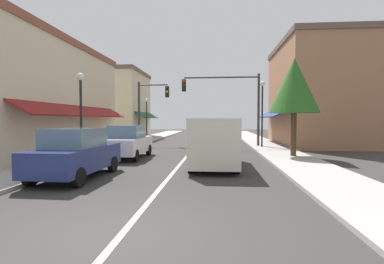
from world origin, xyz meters
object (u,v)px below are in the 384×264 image
at_px(parked_car_second_left, 128,142).
at_px(van_in_lane, 214,141).
at_px(street_lamp_left_near, 81,101).
at_px(parked_car_nearest_left, 76,154).
at_px(traffic_signal_left_corner, 149,103).
at_px(street_lamp_right_mid, 262,103).
at_px(traffic_signal_mast_arm, 231,96).
at_px(tree_right_near, 294,86).
at_px(street_lamp_left_far, 147,111).

xyz_separation_m(parked_car_second_left, van_in_lane, (4.62, -2.38, 0.27)).
bearing_deg(street_lamp_left_near, parked_car_nearest_left, -66.97).
bearing_deg(parked_car_nearest_left, traffic_signal_left_corner, 94.46).
relative_size(parked_car_second_left, street_lamp_right_mid, 0.85).
xyz_separation_m(van_in_lane, traffic_signal_mast_arm, (1.14, 9.43, 2.68)).
bearing_deg(van_in_lane, street_lamp_right_mid, 68.30).
bearing_deg(traffic_signal_mast_arm, street_lamp_left_near, -131.56).
height_order(parked_car_second_left, van_in_lane, van_in_lane).
bearing_deg(traffic_signal_left_corner, street_lamp_left_near, -95.41).
height_order(parked_car_second_left, street_lamp_right_mid, street_lamp_right_mid).
bearing_deg(parked_car_nearest_left, street_lamp_left_near, 114.72).
xyz_separation_m(parked_car_nearest_left, van_in_lane, (4.82, 3.05, 0.27)).
height_order(parked_car_second_left, tree_right_near, tree_right_near).
distance_m(parked_car_nearest_left, street_lamp_left_near, 4.71).
xyz_separation_m(parked_car_second_left, tree_right_near, (8.86, 0.90, 2.99)).
distance_m(street_lamp_left_near, tree_right_near, 11.02).
xyz_separation_m(parked_car_nearest_left, tree_right_near, (9.06, 6.33, 2.99)).
relative_size(street_lamp_left_near, tree_right_near, 0.81).
distance_m(street_lamp_left_near, street_lamp_left_far, 14.55).
distance_m(street_lamp_right_mid, tree_right_near, 5.40).
height_order(parked_car_second_left, traffic_signal_mast_arm, traffic_signal_mast_arm).
bearing_deg(van_in_lane, traffic_signal_left_corner, 116.07).
xyz_separation_m(traffic_signal_mast_arm, street_lamp_right_mid, (2.22, -0.86, -0.57)).
bearing_deg(traffic_signal_mast_arm, traffic_signal_left_corner, 165.92).
bearing_deg(street_lamp_right_mid, tree_right_near, -80.49).
height_order(parked_car_nearest_left, tree_right_near, tree_right_near).
bearing_deg(parked_car_second_left, traffic_signal_mast_arm, 50.99).
xyz_separation_m(traffic_signal_left_corner, street_lamp_left_near, (-0.97, -10.25, -0.45)).
bearing_deg(traffic_signal_mast_arm, van_in_lane, -96.89).
bearing_deg(traffic_signal_left_corner, tree_right_near, -38.71).
relative_size(parked_car_second_left, van_in_lane, 0.79).
distance_m(traffic_signal_mast_arm, street_lamp_left_near, 11.50).
bearing_deg(parked_car_second_left, van_in_lane, -27.01).
bearing_deg(street_lamp_left_far, tree_right_near, -47.71).
bearing_deg(parked_car_nearest_left, street_lamp_left_far, 97.74).
height_order(parked_car_second_left, street_lamp_left_near, street_lamp_left_near).
bearing_deg(street_lamp_right_mid, street_lamp_left_far, 146.05).
xyz_separation_m(street_lamp_right_mid, street_lamp_left_far, (-10.13, 6.82, -0.38)).
bearing_deg(street_lamp_left_near, street_lamp_right_mid, 38.18).
xyz_separation_m(parked_car_nearest_left, parked_car_second_left, (0.19, 5.43, 0.00)).
xyz_separation_m(van_in_lane, traffic_signal_left_corner, (-5.50, 11.09, 2.27)).
height_order(traffic_signal_left_corner, street_lamp_right_mid, traffic_signal_left_corner).
relative_size(van_in_lane, street_lamp_right_mid, 1.07).
bearing_deg(traffic_signal_mast_arm, tree_right_near, -63.20).
relative_size(van_in_lane, street_lamp_left_far, 1.24).
height_order(street_lamp_left_near, tree_right_near, tree_right_near).
height_order(van_in_lane, street_lamp_right_mid, street_lamp_right_mid).
bearing_deg(tree_right_near, parked_car_second_left, -174.21).
bearing_deg(street_lamp_left_near, traffic_signal_left_corner, 84.59).
height_order(street_lamp_right_mid, street_lamp_left_far, street_lamp_right_mid).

